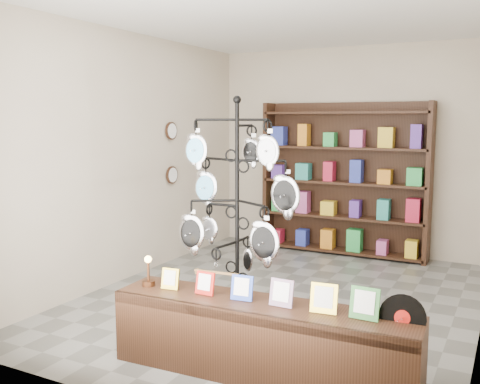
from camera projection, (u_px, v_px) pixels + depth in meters
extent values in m
plane|color=slate|center=(281.00, 299.00, 5.86)|extent=(5.00, 5.00, 0.00)
plane|color=#C1B49B|center=(349.00, 151.00, 7.86)|extent=(4.00, 0.00, 4.00)
plane|color=#C1B49B|center=(131.00, 189.00, 3.46)|extent=(4.00, 0.00, 4.00)
plane|color=#C1B49B|center=(132.00, 157.00, 6.57)|extent=(0.00, 5.00, 5.00)
plane|color=white|center=(284.00, 16.00, 5.46)|extent=(5.00, 5.00, 0.00)
cylinder|color=black|center=(237.00, 335.00, 4.83)|extent=(0.45, 0.45, 0.03)
cylinder|color=black|center=(237.00, 223.00, 4.70)|extent=(0.04, 0.04, 2.10)
sphere|color=black|center=(237.00, 100.00, 4.55)|extent=(0.07, 0.07, 0.07)
ellipsoid|color=silver|center=(248.00, 260.00, 4.94)|extent=(0.11, 0.04, 0.22)
cube|color=#A67D45|center=(216.00, 272.00, 4.51)|extent=(0.40, 0.06, 0.04)
cube|color=black|center=(261.00, 340.00, 4.06)|extent=(2.38, 0.59, 0.58)
cube|color=gold|center=(170.00, 279.00, 4.34)|extent=(0.15, 0.06, 0.17)
cube|color=red|center=(205.00, 283.00, 4.21)|extent=(0.16, 0.06, 0.18)
cube|color=#263FA5|center=(242.00, 288.00, 4.07)|extent=(0.17, 0.07, 0.19)
cube|color=#E54C33|center=(282.00, 293.00, 3.94)|extent=(0.18, 0.07, 0.20)
cube|color=gold|center=(324.00, 298.00, 3.80)|extent=(0.20, 0.07, 0.21)
cube|color=#337233|center=(365.00, 303.00, 3.68)|extent=(0.21, 0.07, 0.22)
cylinder|color=black|center=(402.00, 318.00, 3.64)|extent=(0.32, 0.09, 0.32)
cylinder|color=red|center=(402.00, 318.00, 3.64)|extent=(0.11, 0.03, 0.11)
cylinder|color=#472614|center=(149.00, 283.00, 4.44)|extent=(0.11, 0.11, 0.04)
cylinder|color=#472614|center=(148.00, 272.00, 4.43)|extent=(0.02, 0.02, 0.15)
sphere|color=#FFBF59|center=(148.00, 259.00, 4.42)|extent=(0.06, 0.06, 0.06)
cube|color=black|center=(347.00, 178.00, 7.86)|extent=(2.40, 0.04, 2.20)
cube|color=black|center=(269.00, 175.00, 8.26)|extent=(0.06, 0.36, 2.20)
cube|color=black|center=(429.00, 183.00, 7.18)|extent=(0.06, 0.36, 2.20)
cube|color=black|center=(342.00, 250.00, 7.86)|extent=(2.36, 0.36, 0.04)
cube|color=black|center=(343.00, 216.00, 7.79)|extent=(2.36, 0.36, 0.03)
cube|color=black|center=(343.00, 182.00, 7.72)|extent=(2.36, 0.36, 0.04)
cube|color=black|center=(344.00, 148.00, 7.66)|extent=(2.36, 0.36, 0.04)
cube|color=black|center=(345.00, 113.00, 7.59)|extent=(2.36, 0.36, 0.04)
cylinder|color=black|center=(171.00, 131.00, 7.22)|extent=(0.03, 0.24, 0.24)
cylinder|color=black|center=(172.00, 175.00, 7.30)|extent=(0.03, 0.24, 0.24)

